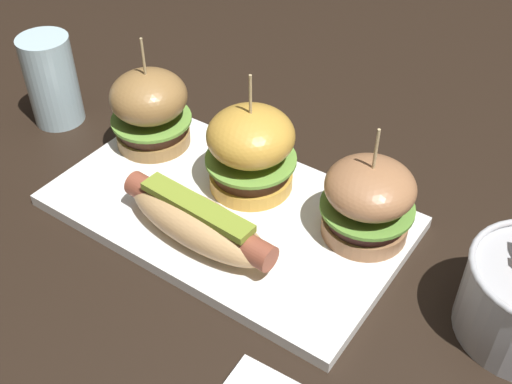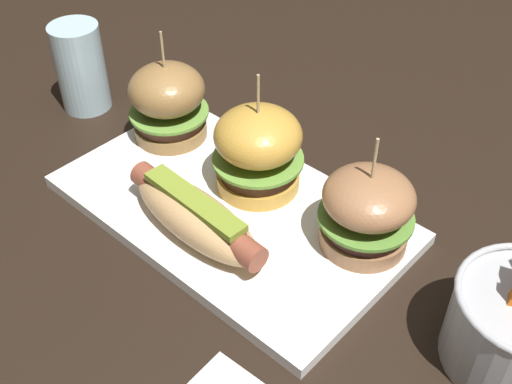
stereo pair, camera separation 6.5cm
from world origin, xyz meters
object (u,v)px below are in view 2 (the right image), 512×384
Objects in this scene: hot_dog at (195,216)px; water_glass at (81,67)px; slider_left at (168,102)px; slider_center at (261,151)px; platter_main at (230,209)px; slider_right at (367,210)px.

hot_dog is 1.58× the size of water_glass.
slider_center is (0.15, 0.00, 0.00)m from slider_left.
water_glass is at bearing 164.92° from hot_dog.
water_glass reaches higher than platter_main.
platter_main is 0.16m from slider_right.
water_glass is (-0.30, -0.02, -0.00)m from slider_center.
slider_center reaches higher than platter_main.
slider_left is (-0.15, 0.04, 0.06)m from platter_main.
slider_right is at bearing 1.93° from slider_center.
water_glass is (-0.30, 0.08, 0.02)m from hot_dog.
slider_right reaches higher than water_glass.
water_glass is (-0.44, -0.02, 0.00)m from slider_right.
slider_right reaches higher than hot_dog.
slider_right is 1.11× the size of water_glass.
hot_dog is at bearing -89.29° from slider_center.
hot_dog is 1.31× the size of slider_center.
hot_dog is (0.01, -0.06, 0.03)m from platter_main.
water_glass is at bearing -172.90° from slider_left.
slider_left is 0.15m from water_glass.
water_glass is at bearing -176.77° from slider_right.
hot_dog reaches higher than platter_main.
slider_left is at bearing 146.44° from hot_dog.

